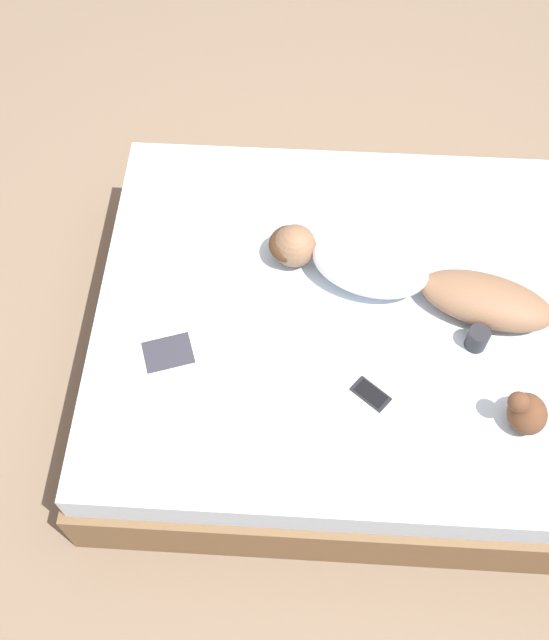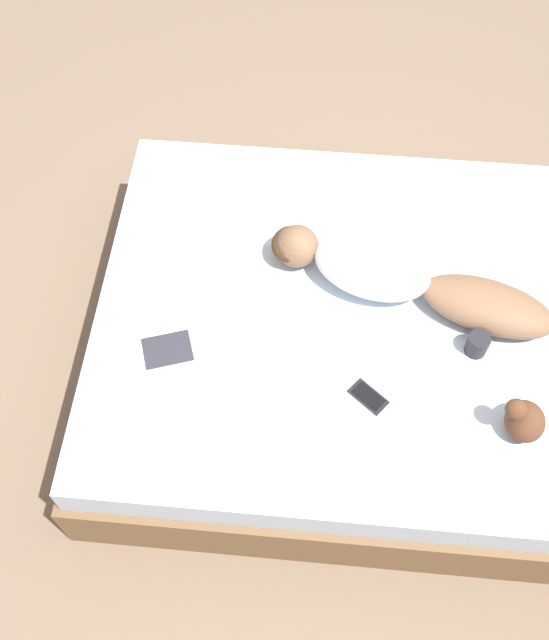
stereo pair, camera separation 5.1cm
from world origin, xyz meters
TOP-DOWN VIEW (x-y plane):
  - ground_plane at (0.00, 0.00)m, footprint 12.00×12.00m
  - bed at (0.00, 0.00)m, footprint 1.83×2.16m
  - person at (0.12, -0.18)m, footprint 0.53×1.21m
  - open_magazine at (-0.36, 0.69)m, footprint 0.52×0.41m
  - coffee_mug at (-0.14, -0.50)m, footprint 0.12×0.09m
  - cell_phone at (-0.39, -0.08)m, footprint 0.16×0.17m
  - plush_toy at (-0.47, -0.65)m, footprint 0.16×0.17m

SIDE VIEW (x-z plane):
  - ground_plane at x=0.00m, z-range 0.00..0.00m
  - bed at x=0.00m, z-range 0.00..0.49m
  - open_magazine at x=-0.36m, z-range 0.49..0.50m
  - cell_phone at x=-0.39m, z-range 0.49..0.50m
  - coffee_mug at x=-0.14m, z-range 0.49..0.59m
  - plush_toy at x=-0.47m, z-range 0.47..0.68m
  - person at x=0.12m, z-range 0.48..0.69m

